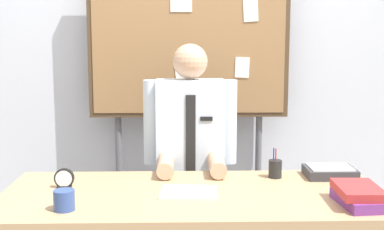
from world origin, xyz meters
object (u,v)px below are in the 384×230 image
person (190,172)px  book_stack (358,195)px  desk_clock (64,179)px  pen_holder (275,169)px  desk (193,208)px  open_notebook (189,193)px  bulletin_board (189,41)px  coffee_mug (64,200)px  paper_tray (330,172)px

person → book_stack: (0.73, -0.80, 0.10)m
person → book_stack: size_ratio=4.86×
desk_clock → pen_holder: bearing=8.4°
pen_holder → desk: bearing=-150.1°
desk → person: size_ratio=1.29×
person → open_notebook: (-0.02, -0.62, 0.06)m
bulletin_board → pen_holder: bulletin_board is taller
desk_clock → coffee_mug: bearing=-77.5°
desk → book_stack: (0.73, -0.20, 0.12)m
bulletin_board → coffee_mug: bulletin_board is taller
bulletin_board → pen_holder: size_ratio=12.52×
desk → coffee_mug: (-0.56, -0.24, 0.12)m
pen_holder → open_notebook: bearing=-149.4°
coffee_mug → pen_holder: (1.01, 0.50, 0.00)m
person → paper_tray: person is taller
open_notebook → pen_holder: pen_holder is taller
coffee_mug → paper_tray: bearing=21.3°
desk → person: 0.60m
coffee_mug → paper_tray: size_ratio=0.35×
coffee_mug → book_stack: bearing=1.7°
person → desk_clock: bearing=-141.6°
book_stack → pen_holder: size_ratio=1.84×
open_notebook → pen_holder: bearing=30.6°
paper_tray → open_notebook: bearing=-159.6°
bulletin_board → open_notebook: bulletin_board is taller
desk → paper_tray: 0.79m
person → bulletin_board: size_ratio=0.71×
bulletin_board → pen_holder: 1.09m
desk → desk_clock: size_ratio=18.67×
bulletin_board → coffee_mug: (-0.56, -1.24, -0.68)m
coffee_mug → pen_holder: size_ratio=0.57×
desk → book_stack: book_stack is taller
desk → pen_holder: bearing=29.9°
book_stack → open_notebook: book_stack is taller
desk_clock → pen_holder: 1.09m
desk_clock → pen_holder: pen_holder is taller
bulletin_board → open_notebook: size_ratio=7.44×
book_stack → desk_clock: 1.40m
desk → paper_tray: (0.74, 0.26, 0.11)m
desk → open_notebook: bearing=-135.6°
desk → desk_clock: 0.66m
book_stack → desk: bearing=164.3°
desk_clock → paper_tray: desk_clock is taller
bulletin_board → coffee_mug: 1.52m
person → coffee_mug: person is taller
open_notebook → desk_clock: bearing=169.4°
bulletin_board → book_stack: bearing=-58.7°
desk_clock → paper_tray: 1.39m
desk_clock → desk: bearing=-8.5°
paper_tray → desk_clock: bearing=-173.0°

